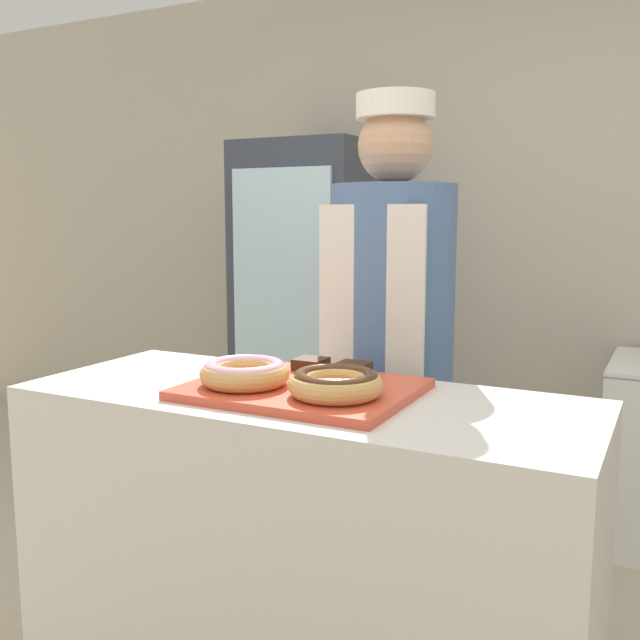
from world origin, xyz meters
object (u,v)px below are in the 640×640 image
object	(u,v)px
brownie_back_left	(311,364)
serving_tray	(303,389)
donut_chocolate_glaze	(335,382)
brownie_back_right	(353,368)
donut_light_glaze	(245,372)
baker_person	(391,362)
beverage_fridge	(312,316)

from	to	relation	value
brownie_back_left	serving_tray	bearing A→B (deg)	-69.02
donut_chocolate_glaze	brownie_back_right	distance (m)	0.25
brownie_back_right	donut_light_glaze	bearing A→B (deg)	-128.60
donut_chocolate_glaze	baker_person	size ratio (longest dim) A/B	0.13
donut_light_glaze	donut_chocolate_glaze	distance (m)	0.26
brownie_back_right	baker_person	distance (m)	0.40
donut_chocolate_glaze	brownie_back_right	size ratio (longest dim) A/B	2.73
serving_tray	brownie_back_left	bearing A→B (deg)	110.98
serving_tray	donut_chocolate_glaze	size ratio (longest dim) A/B	2.45
donut_chocolate_glaze	beverage_fridge	size ratio (longest dim) A/B	0.13
donut_chocolate_glaze	brownie_back_left	distance (m)	0.31
brownie_back_right	baker_person	world-z (taller)	baker_person
serving_tray	beverage_fridge	xyz separation A→B (m)	(-0.88, 1.74, -0.08)
serving_tray	beverage_fridge	distance (m)	1.95
baker_person	beverage_fridge	bearing A→B (deg)	127.61
baker_person	donut_light_glaze	bearing A→B (deg)	-103.78
serving_tray	baker_person	size ratio (longest dim) A/B	0.32
beverage_fridge	brownie_back_left	bearing A→B (deg)	-62.55
serving_tray	beverage_fridge	world-z (taller)	beverage_fridge
serving_tray	brownie_back_right	world-z (taller)	brownie_back_right
donut_light_glaze	brownie_back_right	size ratio (longest dim) A/B	2.73
serving_tray	beverage_fridge	size ratio (longest dim) A/B	0.32
donut_chocolate_glaze	beverage_fridge	xyz separation A→B (m)	(-1.01, 1.81, -0.13)
donut_light_glaze	brownie_back_left	bearing A→B (deg)	75.43
donut_light_glaze	baker_person	size ratio (longest dim) A/B	0.13
serving_tray	donut_light_glaze	size ratio (longest dim) A/B	2.45
serving_tray	beverage_fridge	bearing A→B (deg)	116.84
baker_person	beverage_fridge	distance (m)	1.49
serving_tray	brownie_back_left	distance (m)	0.19
brownie_back_right	baker_person	size ratio (longest dim) A/B	0.05
donut_light_glaze	beverage_fridge	size ratio (longest dim) A/B	0.13
donut_light_glaze	brownie_back_left	xyz separation A→B (m)	(0.06, 0.25, -0.02)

